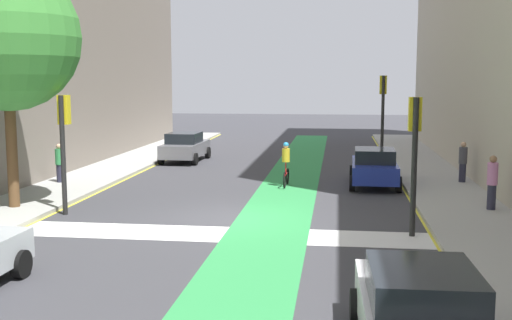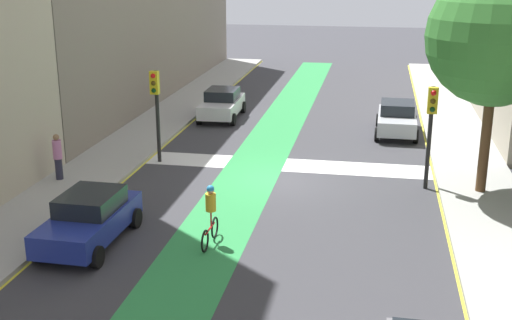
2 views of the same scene
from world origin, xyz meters
TOP-DOWN VIEW (x-y plane):
  - ground_plane at (0.00, 0.00)m, footprint 120.00×120.00m
  - bike_lane_paint at (1.32, 0.00)m, footprint 2.40×60.00m
  - crosswalk_band at (0.00, -2.00)m, footprint 12.00×1.80m
  - sidewalk_left at (-7.50, 0.00)m, footprint 3.00×60.00m
  - curb_stripe_left at (-6.00, 0.00)m, footprint 0.16×60.00m
  - sidewalk_right at (7.50, 0.00)m, footprint 3.00×60.00m
  - curb_stripe_right at (6.00, 0.00)m, footprint 0.16×60.00m
  - traffic_signal_near_right at (5.43, -1.38)m, footprint 0.35×0.52m
  - traffic_signal_near_left at (-5.54, 0.07)m, footprint 0.35×0.52m
  - car_white_right_near at (4.61, -9.68)m, footprint 2.10×4.24m
  - car_silver_left_near at (-4.60, -8.01)m, footprint 2.08×4.23m
  - car_blue_right_far at (4.82, 6.90)m, footprint 2.09×4.24m
  - cyclist_in_lane at (1.21, 6.27)m, footprint 0.32×1.73m
  - pedestrian_sidewalk_right_a at (8.35, 1.84)m, footprint 0.34×0.34m
  - street_tree_near at (-7.48, 0.28)m, footprint 4.82×4.82m

SIDE VIEW (x-z plane):
  - ground_plane at x=0.00m, z-range 0.00..0.00m
  - crosswalk_band at x=0.00m, z-range 0.00..0.01m
  - bike_lane_paint at x=1.32m, z-range 0.00..0.01m
  - curb_stripe_left at x=-6.00m, z-range 0.00..0.01m
  - curb_stripe_right at x=6.00m, z-range 0.00..0.01m
  - sidewalk_left at x=-7.50m, z-range 0.00..0.15m
  - sidewalk_right at x=7.50m, z-range 0.00..0.15m
  - car_white_right_near at x=4.61m, z-range 0.02..1.59m
  - car_silver_left_near at x=-4.60m, z-range 0.02..1.59m
  - car_blue_right_far at x=4.82m, z-range 0.02..1.59m
  - cyclist_in_lane at x=1.21m, z-range 0.04..1.90m
  - pedestrian_sidewalk_right_a at x=8.35m, z-range 0.17..1.97m
  - traffic_signal_near_left at x=-5.54m, z-range 0.80..4.70m
  - traffic_signal_near_right at x=5.43m, z-range 0.80..4.72m
  - street_tree_near at x=-7.48m, z-range 1.73..9.76m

